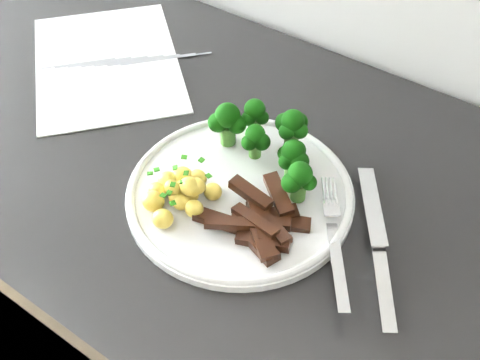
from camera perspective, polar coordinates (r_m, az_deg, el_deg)
name	(u,v)px	position (r m, az deg, el deg)	size (l,w,h in m)	color
counter	(211,323)	(1.16, -2.81, -13.58)	(2.41, 0.60, 0.90)	black
recipe_paper	(107,62)	(0.98, -12.68, 10.99)	(0.38, 0.37, 0.00)	white
plate	(240,192)	(0.74, 0.00, -1.18)	(0.28, 0.28, 0.02)	white
broccoli	(269,137)	(0.75, 2.83, 4.14)	(0.17, 0.11, 0.07)	#346220
potatoes	(180,191)	(0.72, -5.76, -1.06)	(0.08, 0.10, 0.04)	#E9C351
beef_strips	(260,221)	(0.69, 1.93, -4.00)	(0.13, 0.12, 0.03)	black
fork	(335,245)	(0.68, 9.16, -6.22)	(0.12, 0.17, 0.02)	silver
knife	(380,263)	(0.68, 13.31, -7.76)	(0.14, 0.20, 0.02)	silver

